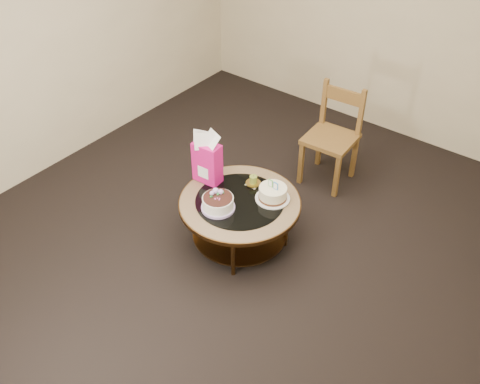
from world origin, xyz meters
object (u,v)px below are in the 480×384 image
Objects in this scene: cream_cake at (273,193)px; gift_bag at (207,158)px; dining_chair at (332,136)px; coffee_table at (240,208)px; decorated_cake at (218,203)px.

cream_cake is 0.63m from gift_bag.
dining_chair reaches higher than gift_bag.
gift_bag is 0.49× the size of dining_chair.
cream_cake is at bearing -90.00° from dining_chair.
decorated_cake reaches higher than coffee_table.
coffee_table is 2.15× the size of gift_bag.
decorated_cake is at bearing -41.43° from gift_bag.
cream_cake reaches higher than decorated_cake.
gift_bag is 1.35m from dining_chair.
cream_cake is at bearing 41.71° from coffee_table.
coffee_table is 0.24m from decorated_cake.
coffee_table is at bearing -99.62° from dining_chair.
cream_cake is at bearing 8.62° from gift_bag.
decorated_cake is at bearing -101.78° from dining_chair.
dining_chair is (-0.07, 1.10, -0.02)m from cream_cake.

